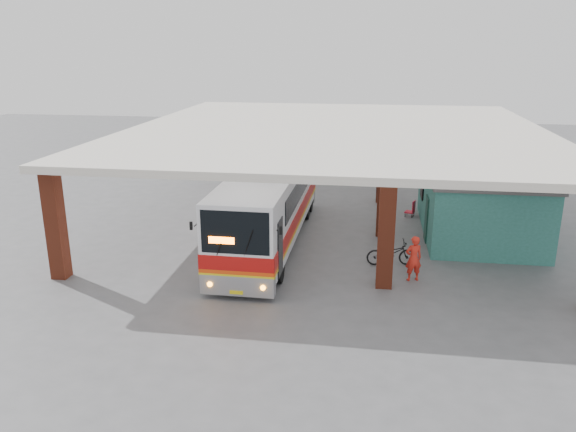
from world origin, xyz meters
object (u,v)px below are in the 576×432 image
Objects in this scene: motorcycle at (391,253)px; red_chair at (412,209)px; pedestrian at (414,259)px; coach_bus at (270,203)px.

motorcycle is 7.14m from red_chair.
coach_bus is at bearing -47.91° from pedestrian.
red_chair is at bearing -111.57° from pedestrian.
motorcycle is at bearing -80.15° from pedestrian.
coach_bus reaches higher than motorcycle.
pedestrian reaches higher than red_chair.
red_chair is at bearing -20.12° from motorcycle.
coach_bus is 8.48m from red_chair.
pedestrian is at bearing -28.98° from coach_bus.
pedestrian is at bearing -161.66° from motorcycle.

